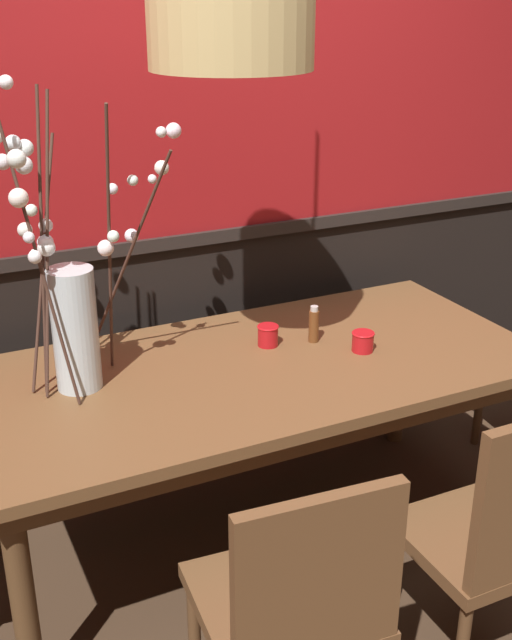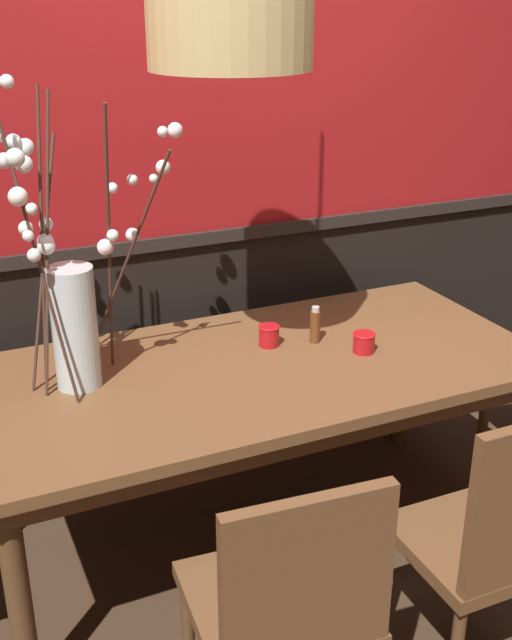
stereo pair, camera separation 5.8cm
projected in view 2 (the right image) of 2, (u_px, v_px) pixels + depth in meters
ground_plane at (256, 539)px, 2.97m from camera, size 24.00×24.00×0.00m
back_wall at (185, 151)px, 2.99m from camera, size 5.11×0.14×2.71m
dining_table at (256, 385)px, 2.71m from camera, size 1.96×0.93×0.73m
chair_far_side_left at (116, 341)px, 3.37m from camera, size 0.44×0.42×0.93m
chair_near_side_left at (286, 606)px, 1.92m from camera, size 0.47×0.47×0.92m
chair_far_side_right at (242, 319)px, 3.63m from camera, size 0.42×0.41×0.89m
chair_near_side_right at (495, 537)px, 2.17m from camera, size 0.41×0.41×0.94m
vase_with_blossoms at (73, 306)px, 2.45m from camera, size 0.62×0.43×0.96m
candle_holder_nearer_center at (269, 335)px, 2.81m from camera, size 0.08×0.08×0.08m
candle_holder_nearer_edge at (364, 342)px, 2.76m from camera, size 0.08×0.08×0.07m
condiment_bottle at (315, 325)px, 2.83m from camera, size 0.04×0.04×0.14m
pendant_lamp at (230, 23)px, 2.17m from camera, size 0.47×0.47×1.01m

